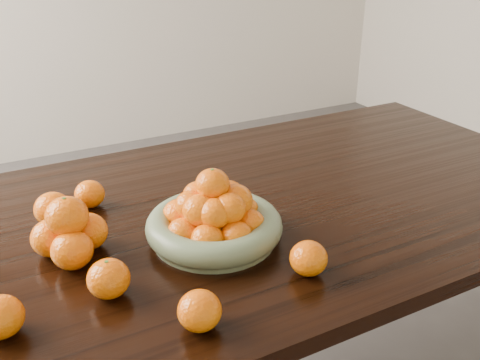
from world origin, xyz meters
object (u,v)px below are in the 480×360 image
orange_pyramid (70,233)px  fruit_bowl (214,219)px  loose_orange_0 (109,279)px  dining_table (237,235)px

orange_pyramid → fruit_bowl: bearing=-14.9°
loose_orange_0 → orange_pyramid: bearing=101.2°
dining_table → orange_pyramid: (-0.43, -0.04, 0.15)m
dining_table → fruit_bowl: fruit_bowl is taller
orange_pyramid → loose_orange_0: (0.03, -0.17, -0.02)m
dining_table → loose_orange_0: bearing=-150.9°
dining_table → orange_pyramid: size_ratio=12.18×
loose_orange_0 → dining_table: bearing=29.1°
orange_pyramid → loose_orange_0: size_ratio=1.97×
dining_table → loose_orange_0: 0.47m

